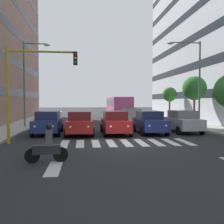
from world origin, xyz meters
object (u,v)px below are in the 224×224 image
motorcycle_with_rider (47,146)px  street_lamp_right (28,76)px  car_1 (149,122)px  street_lamp_left (194,75)px  car_2 (115,122)px  bus_behind_traffic (118,105)px  car_3 (80,123)px  car_4 (48,122)px  car_row2_1 (130,116)px  street_tree_1 (194,88)px  street_tree_2 (170,95)px  traffic_light_gantry (28,80)px  car_row2_0 (132,116)px  car_0 (183,121)px

motorcycle_with_rider → street_lamp_right: street_lamp_right is taller
car_1 → street_lamp_left: size_ratio=0.58×
car_2 → bus_behind_traffic: (-2.66, -17.75, 0.97)m
car_2 → street_lamp_right: 9.73m
car_3 → car_4: (2.34, -0.62, 0.00)m
car_1 → car_row2_1: 8.11m
motorcycle_with_rider → street_tree_1: 19.06m
car_4 → street_tree_2: (-13.63, -12.52, 2.42)m
traffic_light_gantry → car_1: bearing=-154.2°
car_4 → car_row2_1: 10.85m
car_row2_0 → car_4: bearing=41.1°
motorcycle_with_rider → street_lamp_left: 16.71m
car_0 → traffic_light_gantry: (10.97, 4.38, 2.79)m
car_0 → traffic_light_gantry: bearing=21.8°
car_3 → bus_behind_traffic: (-5.29, -17.75, 0.97)m
car_2 → street_lamp_right: bearing=-35.3°
car_row2_1 → bus_behind_traffic: (-0.01, -9.41, 0.97)m
car_row2_0 → street_tree_2: bearing=-135.6°
traffic_light_gantry → street_tree_1: (-14.10, -9.32, 0.05)m
car_2 → street_lamp_left: (-7.46, -3.08, 3.89)m
car_0 → car_row2_0: size_ratio=1.00×
motorcycle_with_rider → car_0: bearing=-135.2°
car_1 → street_lamp_left: (-4.80, -2.84, 3.89)m
car_row2_1 → street_tree_1: (-5.95, 2.74, 2.84)m
car_1 → bus_behind_traffic: (0.00, -17.52, 0.97)m
bus_behind_traffic → street_lamp_right: bearing=51.6°
traffic_light_gantry → street_tree_1: 16.90m
street_lamp_right → street_lamp_left: bearing=171.9°
street_lamp_right → street_tree_1: size_ratio=1.60×
car_row2_0 → street_lamp_right: (9.92, 2.08, 3.84)m
car_row2_1 → street_lamp_right: 11.13m
street_lamp_left → street_tree_1: size_ratio=1.59×
traffic_light_gantry → street_lamp_right: 9.13m
street_lamp_right → car_4: bearing=117.1°
bus_behind_traffic → street_tree_2: size_ratio=2.56×
car_2 → car_row2_0: (-2.62, -7.25, 0.00)m
street_tree_1 → street_tree_2: bearing=-90.4°
street_tree_1 → car_4: bearing=20.1°
car_row2_1 → street_lamp_right: size_ratio=0.58×
car_row2_0 → car_row2_1: bearing=-91.4°
car_3 → street_tree_1: 12.86m
car_2 → motorcycle_with_rider: size_ratio=2.61×
traffic_light_gantry → street_lamp_left: bearing=-152.3°
street_lamp_left → traffic_light_gantry: bearing=27.7°
street_tree_1 → car_3: bearing=26.5°
traffic_light_gantry → car_3: bearing=-127.7°
bus_behind_traffic → traffic_light_gantry: (8.16, 21.47, 1.82)m
car_row2_0 → car_3: bearing=54.1°
car_3 → car_row2_1: (-5.28, -8.34, 0.00)m
car_row2_0 → traffic_light_gantry: size_ratio=0.81×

